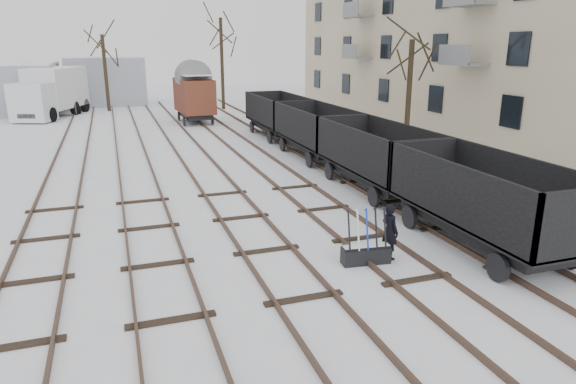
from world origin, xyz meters
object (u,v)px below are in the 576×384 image
object	(u,v)px
panel_van	(70,102)
ground_frame	(366,253)
box_van_wagon	(194,95)
lorry	(52,92)
freight_wagon_a	(484,214)
worker	(390,231)

from	to	relation	value
panel_van	ground_frame	bearing A→B (deg)	-67.41
box_van_wagon	panel_van	xyz separation A→B (m)	(-9.11, 9.03, -1.19)
lorry	panel_van	bearing A→B (deg)	86.68
ground_frame	box_van_wagon	bearing A→B (deg)	97.09
box_van_wagon	panel_van	size ratio (longest dim) A/B	1.20
lorry	panel_van	world-z (taller)	lorry
ground_frame	lorry	xyz separation A→B (m)	(-10.43, 33.59, 1.67)
ground_frame	lorry	distance (m)	35.21
freight_wagon_a	lorry	size ratio (longest dim) A/B	0.72
ground_frame	freight_wagon_a	world-z (taller)	freight_wagon_a
ground_frame	worker	bearing A→B (deg)	14.15
freight_wagon_a	panel_van	world-z (taller)	freight_wagon_a
ground_frame	lorry	bearing A→B (deg)	113.81
ground_frame	freight_wagon_a	distance (m)	3.78
panel_van	freight_wagon_a	bearing A→B (deg)	-62.02
ground_frame	box_van_wagon	xyz separation A→B (m)	(-0.25, 26.91, 1.76)
worker	box_van_wagon	size ratio (longest dim) A/B	0.33
ground_frame	freight_wagon_a	xyz separation A→B (m)	(3.72, -0.02, 0.70)
worker	panel_van	size ratio (longest dim) A/B	0.40
freight_wagon_a	panel_van	distance (m)	38.26
worker	box_van_wagon	bearing A→B (deg)	-11.74
worker	lorry	distance (m)	35.32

